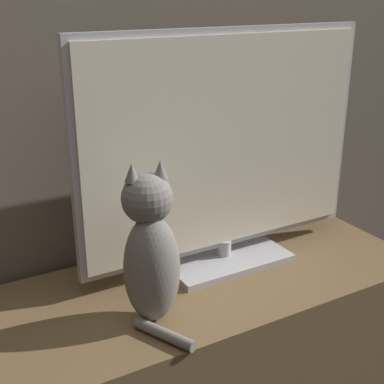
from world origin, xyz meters
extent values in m
cube|color=brown|center=(0.00, 0.92, 0.26)|extent=(1.31, 0.53, 0.52)
cube|color=#B7B7BC|center=(0.12, 0.99, 0.53)|extent=(0.38, 0.23, 0.02)
cylinder|color=#B7B7BC|center=(0.12, 0.99, 0.57)|extent=(0.04, 0.04, 0.05)
cube|color=#B7B7BC|center=(0.12, 1.00, 0.89)|extent=(0.91, 0.02, 0.64)
cube|color=silver|center=(0.12, 0.98, 0.89)|extent=(0.88, 0.01, 0.61)
ellipsoid|color=gray|center=(-0.21, 0.81, 0.67)|extent=(0.16, 0.15, 0.29)
ellipsoid|color=black|center=(-0.20, 0.86, 0.65)|extent=(0.08, 0.05, 0.16)
sphere|color=gray|center=(-0.21, 0.84, 0.84)|extent=(0.14, 0.14, 0.13)
cone|color=gray|center=(-0.24, 0.84, 0.91)|extent=(0.04, 0.04, 0.04)
cone|color=gray|center=(-0.17, 0.83, 0.91)|extent=(0.04, 0.04, 0.04)
cylinder|color=gray|center=(-0.23, 0.72, 0.54)|extent=(0.10, 0.17, 0.03)
camera|label=1|loc=(-0.70, -0.25, 1.31)|focal=50.00mm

